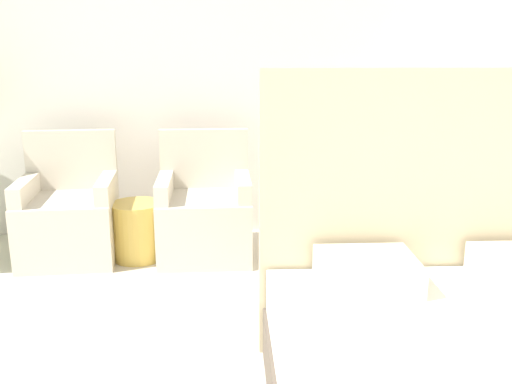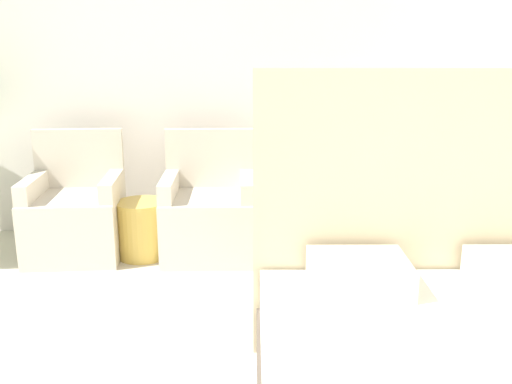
# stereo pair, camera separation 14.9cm
# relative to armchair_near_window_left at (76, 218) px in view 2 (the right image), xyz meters

# --- Properties ---
(wall_back) EXTENTS (10.00, 0.06, 2.90)m
(wall_back) POSITION_rel_armchair_near_window_left_xyz_m (1.05, 0.60, 1.16)
(wall_back) COLOR silver
(wall_back) RESTS_ON ground_plane
(armchair_near_window_left) EXTENTS (0.72, 0.67, 0.93)m
(armchair_near_window_left) POSITION_rel_armchair_near_window_left_xyz_m (0.00, 0.00, 0.00)
(armchair_near_window_left) COLOR beige
(armchair_near_window_left) RESTS_ON ground_plane
(armchair_near_window_right) EXTENTS (0.69, 0.64, 0.93)m
(armchair_near_window_right) POSITION_rel_armchair_near_window_left_xyz_m (1.00, 0.00, 0.00)
(armchair_near_window_right) COLOR beige
(armchair_near_window_right) RESTS_ON ground_plane
(side_table) EXTENTS (0.38, 0.38, 0.43)m
(side_table) POSITION_rel_armchair_near_window_left_xyz_m (0.50, -0.02, -0.08)
(side_table) COLOR gold
(side_table) RESTS_ON ground_plane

